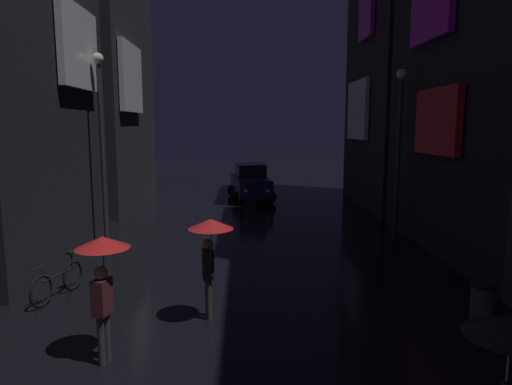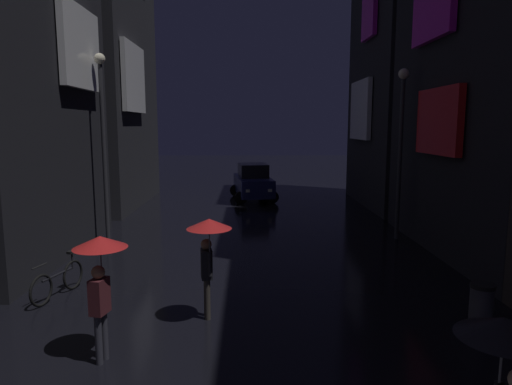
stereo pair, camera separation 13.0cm
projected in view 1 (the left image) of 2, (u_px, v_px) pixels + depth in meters
name	position (u px, v px, depth m)	size (l,w,h in m)	color
building_right_far	(407.00, 11.00, 21.66)	(4.25, 7.54, 18.61)	#232328
pedestrian_midstreet_left_red	(210.00, 241.00, 9.07)	(0.90, 0.90, 2.12)	#38332D
pedestrian_foreground_right_red	(102.00, 264.00, 7.53)	(0.90, 0.90, 2.12)	#2D2D38
bicycle_parked_at_storefront	(58.00, 281.00, 10.46)	(0.54, 1.77, 0.96)	black
car_distant	(251.00, 182.00, 24.34)	(2.61, 4.31, 1.92)	navy
streetlamp_left_far	(101.00, 128.00, 14.98)	(0.36, 0.36, 6.25)	#2D2D33
streetlamp_right_far	(399.00, 135.00, 15.56)	(0.36, 0.36, 5.83)	#2D2D33
trash_bin	(482.00, 306.00, 8.85)	(0.46, 0.46, 0.93)	#3F3F47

